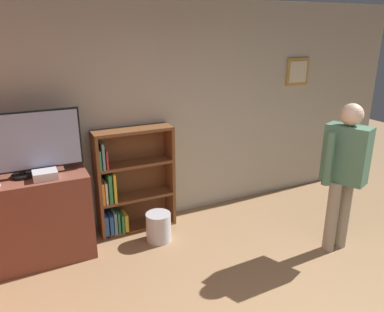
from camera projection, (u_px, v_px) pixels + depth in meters
name	position (u px, v px, depth m)	size (l,w,h in m)	color
wall_back	(176.00, 113.00, 4.67)	(6.99, 0.09, 2.70)	#B2AD9E
tv_ledge	(30.00, 220.00, 3.87)	(1.22, 0.52, 0.94)	brown
television	(18.00, 144.00, 3.64)	(1.20, 0.22, 0.66)	black
game_console	(45.00, 175.00, 3.69)	(0.23, 0.19, 0.08)	silver
bookshelf	(128.00, 185.00, 4.48)	(0.93, 0.28, 1.27)	brown
person	(345.00, 166.00, 3.94)	(0.58, 0.49, 1.65)	gray
waste_bin	(159.00, 227.00, 4.34)	(0.29, 0.29, 0.34)	#B7B7BC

